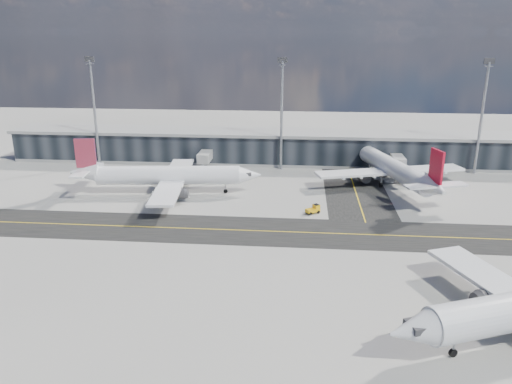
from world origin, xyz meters
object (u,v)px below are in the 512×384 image
(airliner_redtail, at_px, (394,169))
(service_van, at_px, (384,178))
(baggage_tug, at_px, (314,209))
(airliner_af, at_px, (166,176))

(airliner_redtail, bearing_deg, service_van, 94.33)
(airliner_redtail, relative_size, service_van, 7.41)
(baggage_tug, bearing_deg, airliner_af, -141.43)
(baggage_tug, bearing_deg, service_van, 109.80)
(baggage_tug, bearing_deg, airliner_redtail, 102.92)
(airliner_af, distance_m, airliner_redtail, 53.05)
(airliner_redtail, relative_size, baggage_tug, 13.55)
(airliner_af, distance_m, service_van, 52.62)
(airliner_redtail, xyz_separation_m, baggage_tug, (-19.00, -20.56, -3.32))
(airliner_af, distance_m, baggage_tug, 34.70)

